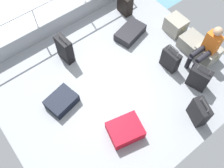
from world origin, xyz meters
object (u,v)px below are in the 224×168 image
suitcase_6 (130,33)px  passenger_seated (207,47)px  suitcase_0 (65,49)px  suitcase_7 (62,101)px  suitcase_2 (170,60)px  suitcase_3 (199,78)px  suitcase_4 (199,112)px  cargo_crate_1 (191,43)px  cargo_crate_2 (207,53)px  suitcase_5 (125,130)px  cargo_crate_0 (176,25)px  suitcase_8 (125,4)px

suitcase_6 → passenger_seated: bearing=25.9°
suitcase_0 → suitcase_6: size_ratio=0.92×
suitcase_7 → suitcase_2: bearing=74.1°
suitcase_3 → suitcase_4: 0.83m
suitcase_0 → cargo_crate_1: bearing=58.3°
cargo_crate_1 → passenger_seated: 0.62m
cargo_crate_2 → suitcase_5: size_ratio=0.70×
suitcase_3 → suitcase_6: (-2.06, -0.25, -0.18)m
cargo_crate_0 → suitcase_4: size_ratio=0.75×
suitcase_2 → suitcase_6: 1.32m
suitcase_2 → suitcase_3: (0.75, 0.14, 0.01)m
suitcase_2 → suitcase_6: bearing=-175.4°
passenger_seated → suitcase_8: 2.47m
suitcase_0 → suitcase_7: suitcase_0 is taller
suitcase_0 → cargo_crate_0: bearing=70.0°
passenger_seated → suitcase_7: bearing=-108.6°
suitcase_3 → suitcase_5: suitcase_3 is taller
cargo_crate_0 → suitcase_0: size_ratio=0.66×
suitcase_8 → suitcase_2: bearing=-8.9°
cargo_crate_2 → suitcase_4: bearing=-55.6°
suitcase_2 → suitcase_8: suitcase_2 is taller
suitcase_8 → suitcase_6: bearing=-30.0°
suitcase_3 → suitcase_6: size_ratio=0.82×
suitcase_3 → suitcase_4: (0.55, -0.61, 0.01)m
cargo_crate_1 → passenger_seated: passenger_seated is taller
suitcase_2 → suitcase_7: (-0.72, -2.54, -0.16)m
suitcase_2 → suitcase_8: (-2.05, 0.32, 0.01)m
suitcase_0 → suitcase_2: (1.71, 1.79, -0.07)m
suitcase_7 → suitcase_4: bearing=45.5°
suitcase_0 → suitcase_5: size_ratio=1.04×
suitcase_0 → suitcase_4: 3.29m
passenger_seated → suitcase_5: passenger_seated is taller
suitcase_2 → suitcase_5: suitcase_2 is taller
cargo_crate_1 → suitcase_6: 1.55m
cargo_crate_0 → suitcase_7: size_ratio=0.74×
suitcase_8 → suitcase_5: bearing=-39.2°
suitcase_4 → cargo_crate_0: bearing=145.6°
passenger_seated → suitcase_8: passenger_seated is taller
cargo_crate_0 → suitcase_6: bearing=-119.7°
passenger_seated → suitcase_2: (-0.37, -0.71, -0.30)m
suitcase_3 → suitcase_7: 3.06m
suitcase_6 → suitcase_5: bearing=-42.2°
cargo_crate_0 → suitcase_2: suitcase_2 is taller
suitcase_0 → suitcase_8: suitcase_0 is taller
suitcase_2 → suitcase_8: size_ratio=1.03×
cargo_crate_0 → suitcase_0: bearing=-110.0°
suitcase_0 → suitcase_4: (3.01, 1.32, -0.05)m
suitcase_0 → suitcase_3: bearing=38.1°
passenger_seated → suitcase_8: (-2.42, -0.39, -0.29)m
cargo_crate_0 → cargo_crate_2: (1.09, -0.03, -0.01)m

